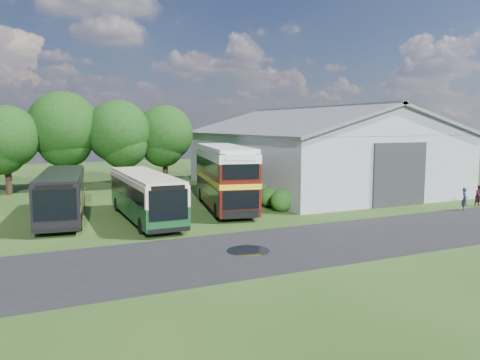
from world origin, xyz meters
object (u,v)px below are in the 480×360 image
storage_shed (314,147)px  bus_dark_single (62,194)px  bus_maroon_double (225,178)px  visitor_a (465,199)px  visitor_b (480,196)px  bus_green_single (145,195)px

storage_shed → bus_dark_single: (-24.37, -6.35, -2.47)m
bus_dark_single → bus_maroon_double: bearing=2.9°
visitor_a → bus_dark_single: bearing=120.5°
bus_dark_single → visitor_b: bearing=-8.0°
bus_maroon_double → bus_dark_single: 11.57m
storage_shed → visitor_a: (2.97, -15.65, -3.31)m
storage_shed → visitor_b: size_ratio=14.77×
bus_dark_single → visitor_b: (30.03, -8.46, -0.86)m
bus_green_single → visitor_a: bus_green_single is taller
bus_green_single → bus_dark_single: (-5.01, 2.67, 0.03)m
bus_green_single → bus_dark_single: 5.68m
bus_maroon_double → visitor_a: (15.84, -8.32, -1.53)m
visitor_b → visitor_a: bearing=-160.4°
bus_green_single → storage_shed: bearing=25.1°
bus_maroon_double → storage_shed: bearing=41.6°
bus_maroon_double → visitor_b: size_ratio=6.84×
storage_shed → bus_maroon_double: 14.91m
storage_shed → visitor_b: bearing=-69.1°
bus_dark_single → visitor_a: bus_dark_single is taller
storage_shed → bus_maroon_double: storage_shed is taller
bus_green_single → bus_maroon_double: size_ratio=0.99×
bus_dark_single → visitor_b: 31.21m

